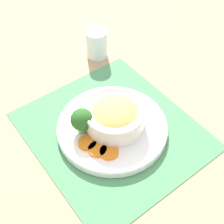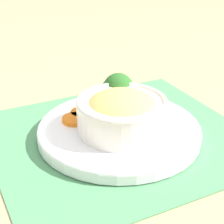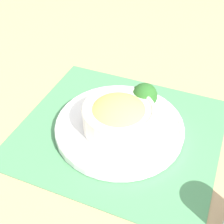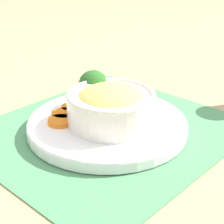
{
  "view_description": "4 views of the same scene",
  "coord_description": "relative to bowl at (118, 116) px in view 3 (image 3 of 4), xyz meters",
  "views": [
    {
      "loc": [
        -0.37,
        0.34,
        0.65
      ],
      "look_at": [
        0.02,
        -0.01,
        0.05
      ],
      "focal_mm": 50.0,
      "sensor_mm": 36.0,
      "label": 1
    },
    {
      "loc": [
        -0.31,
        -0.48,
        0.34
      ],
      "look_at": [
        -0.01,
        -0.0,
        0.05
      ],
      "focal_mm": 60.0,
      "sensor_mm": 36.0,
      "label": 2
    },
    {
      "loc": [
        0.13,
        -0.48,
        0.5
      ],
      "look_at": [
        -0.02,
        0.01,
        0.05
      ],
      "focal_mm": 50.0,
      "sensor_mm": 36.0,
      "label": 3
    },
    {
      "loc": [
        -0.47,
        -0.37,
        0.32
      ],
      "look_at": [
        -0.0,
        -0.01,
        0.04
      ],
      "focal_mm": 60.0,
      "sensor_mm": 36.0,
      "label": 4
    }
  ],
  "objects": [
    {
      "name": "carrot_slice_near",
      "position": [
        -0.0,
        0.09,
        -0.03
      ],
      "size": [
        0.05,
        0.05,
        0.01
      ],
      "color": "orange",
      "rests_on": "plate"
    },
    {
      "name": "plate",
      "position": [
        0.0,
        0.01,
        -0.04
      ],
      "size": [
        0.29,
        0.29,
        0.02
      ],
      "color": "white",
      "rests_on": "placemat"
    },
    {
      "name": "bowl",
      "position": [
        0.0,
        0.0,
        0.0
      ],
      "size": [
        0.15,
        0.15,
        0.07
      ],
      "color": "silver",
      "rests_on": "plate"
    },
    {
      "name": "carrot_slice_far",
      "position": [
        -0.05,
        0.07,
        -0.03
      ],
      "size": [
        0.05,
        0.05,
        0.01
      ],
      "color": "orange",
      "rests_on": "plate"
    },
    {
      "name": "broccoli_floret",
      "position": [
        0.04,
        0.07,
        0.01
      ],
      "size": [
        0.06,
        0.06,
        0.07
      ],
      "color": "#759E51",
      "rests_on": "plate"
    },
    {
      "name": "ground_plane",
      "position": [
        0.0,
        0.01,
        -0.05
      ],
      "size": [
        4.0,
        4.0,
        0.0
      ],
      "primitive_type": "plane",
      "color": "tan"
    },
    {
      "name": "carrot_slice_middle",
      "position": [
        -0.03,
        0.09,
        -0.03
      ],
      "size": [
        0.05,
        0.05,
        0.01
      ],
      "color": "orange",
      "rests_on": "plate"
    },
    {
      "name": "placemat",
      "position": [
        0.0,
        0.01,
        -0.05
      ],
      "size": [
        0.47,
        0.43,
        0.0
      ],
      "color": "#4C8C59",
      "rests_on": "ground_plane"
    }
  ]
}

